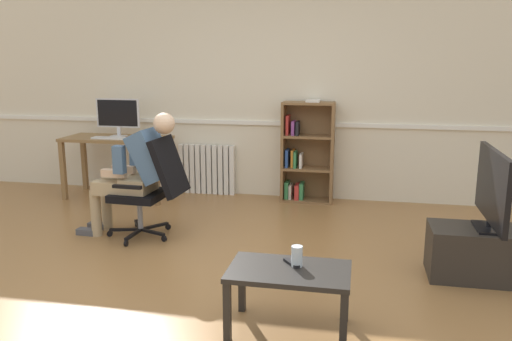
% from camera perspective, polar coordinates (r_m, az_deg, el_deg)
% --- Properties ---
extents(ground_plane, '(18.00, 18.00, 0.00)m').
position_cam_1_polar(ground_plane, '(4.11, -4.51, -11.99)').
color(ground_plane, olive).
extents(back_wall, '(12.00, 0.13, 2.70)m').
position_cam_1_polar(back_wall, '(6.34, 1.93, 9.18)').
color(back_wall, beige).
rests_on(back_wall, ground_plane).
extents(computer_desk, '(1.29, 0.57, 0.76)m').
position_cam_1_polar(computer_desk, '(6.53, -15.19, 2.61)').
color(computer_desk, olive).
rests_on(computer_desk, ground_plane).
extents(imac_monitor, '(0.56, 0.14, 0.47)m').
position_cam_1_polar(imac_monitor, '(6.55, -15.11, 6.03)').
color(imac_monitor, silver).
rests_on(imac_monitor, computer_desk).
extents(keyboard, '(0.42, 0.12, 0.02)m').
position_cam_1_polar(keyboard, '(6.39, -15.99, 3.49)').
color(keyboard, white).
rests_on(keyboard, computer_desk).
extents(computer_mouse, '(0.06, 0.10, 0.03)m').
position_cam_1_polar(computer_mouse, '(6.29, -13.61, 3.54)').
color(computer_mouse, white).
rests_on(computer_mouse, computer_desk).
extents(bookshelf, '(0.62, 0.29, 1.22)m').
position_cam_1_polar(bookshelf, '(6.18, 5.46, 1.81)').
color(bookshelf, brown).
rests_on(bookshelf, ground_plane).
extents(radiator, '(0.73, 0.08, 0.63)m').
position_cam_1_polar(radiator, '(6.56, -5.49, 0.13)').
color(radiator, white).
rests_on(radiator, ground_plane).
extents(office_chair, '(0.78, 0.62, 0.98)m').
position_cam_1_polar(office_chair, '(4.96, -11.42, -1.51)').
color(office_chair, black).
rests_on(office_chair, ground_plane).
extents(person_seated, '(1.02, 0.40, 1.21)m').
position_cam_1_polar(person_seated, '(5.01, -13.23, -0.03)').
color(person_seated, tan).
rests_on(person_seated, ground_plane).
extents(tv_stand, '(0.86, 0.43, 0.41)m').
position_cam_1_polar(tv_stand, '(4.43, 24.20, -8.44)').
color(tv_stand, '#2D2823').
rests_on(tv_stand, ground_plane).
extents(tv_screen, '(0.20, 0.94, 0.61)m').
position_cam_1_polar(tv_screen, '(4.28, 24.83, -1.82)').
color(tv_screen, black).
rests_on(tv_screen, tv_stand).
extents(coffee_table, '(0.75, 0.46, 0.42)m').
position_cam_1_polar(coffee_table, '(3.26, 3.70, -11.85)').
color(coffee_table, black).
rests_on(coffee_table, ground_plane).
extents(drinking_glass, '(0.07, 0.07, 0.13)m').
position_cam_1_polar(drinking_glass, '(3.25, 4.57, -9.48)').
color(drinking_glass, silver).
rests_on(drinking_glass, coffee_table).
extents(spare_remote, '(0.12, 0.14, 0.02)m').
position_cam_1_polar(spare_remote, '(3.30, 3.97, -10.23)').
color(spare_remote, black).
rests_on(spare_remote, coffee_table).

